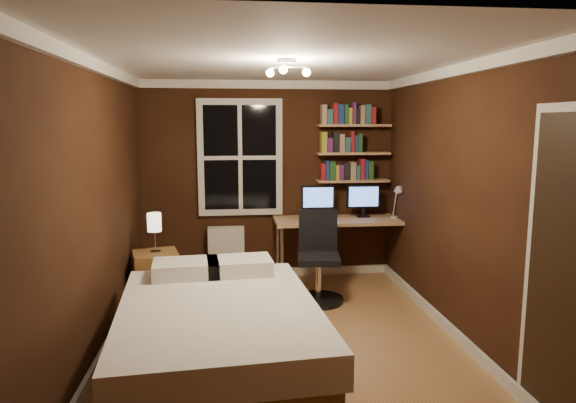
{
  "coord_description": "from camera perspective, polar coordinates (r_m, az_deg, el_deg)",
  "views": [
    {
      "loc": [
        -0.47,
        -4.41,
        1.98
      ],
      "look_at": [
        0.07,
        0.45,
        1.23
      ],
      "focal_mm": 32.0,
      "sensor_mm": 36.0,
      "label": 1
    }
  ],
  "objects": [
    {
      "name": "floor",
      "position": [
        4.85,
        -0.27,
        -15.37
      ],
      "size": [
        4.2,
        4.2,
        0.0
      ],
      "primitive_type": "plane",
      "color": "#98673C",
      "rests_on": "ground"
    },
    {
      "name": "wall_back",
      "position": [
        6.56,
        -2.25,
        2.32
      ],
      "size": [
        3.2,
        0.04,
        2.5
      ],
      "primitive_type": "cube",
      "color": "black",
      "rests_on": "ground"
    },
    {
      "name": "wall_left",
      "position": [
        4.61,
        -20.49,
        -0.98
      ],
      "size": [
        0.04,
        4.2,
        2.5
      ],
      "primitive_type": "cube",
      "color": "black",
      "rests_on": "ground"
    },
    {
      "name": "wall_right",
      "position": [
        4.92,
        18.57,
        -0.28
      ],
      "size": [
        0.04,
        4.2,
        2.5
      ],
      "primitive_type": "cube",
      "color": "black",
      "rests_on": "ground"
    },
    {
      "name": "ceiling",
      "position": [
        4.46,
        -0.3,
        15.4
      ],
      "size": [
        3.2,
        4.2,
        0.02
      ],
      "primitive_type": "cube",
      "color": "white",
      "rests_on": "wall_back"
    },
    {
      "name": "window",
      "position": [
        6.49,
        -5.34,
        4.88
      ],
      "size": [
        1.06,
        0.06,
        1.46
      ],
      "primitive_type": "cube",
      "color": "silver",
      "rests_on": "wall_back"
    },
    {
      "name": "door",
      "position": [
        3.65,
        28.57,
        -7.57
      ],
      "size": [
        0.03,
        0.82,
        2.05
      ],
      "primitive_type": null,
      "color": "black",
      "rests_on": "ground"
    },
    {
      "name": "ceiling_fixture",
      "position": [
        4.35,
        -0.15,
        14.24
      ],
      "size": [
        0.44,
        0.44,
        0.18
      ],
      "primitive_type": null,
      "color": "beige",
      "rests_on": "ceiling"
    },
    {
      "name": "bookshelf_lower",
      "position": [
        6.61,
        7.21,
        2.31
      ],
      "size": [
        0.92,
        0.22,
        0.03
      ],
      "primitive_type": "cube",
      "color": "tan",
      "rests_on": "wall_back"
    },
    {
      "name": "books_row_lower",
      "position": [
        6.6,
        7.23,
        3.43
      ],
      "size": [
        0.66,
        0.16,
        0.23
      ],
      "primitive_type": null,
      "color": "maroon",
      "rests_on": "bookshelf_lower"
    },
    {
      "name": "bookshelf_middle",
      "position": [
        6.58,
        7.27,
        5.34
      ],
      "size": [
        0.92,
        0.22,
        0.03
      ],
      "primitive_type": "cube",
      "color": "tan",
      "rests_on": "wall_back"
    },
    {
      "name": "books_row_middle",
      "position": [
        6.58,
        7.29,
        6.47
      ],
      "size": [
        0.48,
        0.16,
        0.23
      ],
      "primitive_type": null,
      "color": "navy",
      "rests_on": "bookshelf_middle"
    },
    {
      "name": "bookshelf_upper",
      "position": [
        6.57,
        7.33,
        8.38
      ],
      "size": [
        0.92,
        0.22,
        0.03
      ],
      "primitive_type": "cube",
      "color": "tan",
      "rests_on": "wall_back"
    },
    {
      "name": "books_row_upper",
      "position": [
        6.57,
        7.35,
        9.52
      ],
      "size": [
        0.66,
        0.16,
        0.23
      ],
      "primitive_type": null,
      "color": "#225123",
      "rests_on": "bookshelf_upper"
    },
    {
      "name": "bed",
      "position": [
        4.26,
        -7.69,
        -14.47
      ],
      "size": [
        1.7,
        2.24,
        0.72
      ],
      "rotation": [
        0.0,
        0.0,
        0.08
      ],
      "color": "brown",
      "rests_on": "ground"
    },
    {
      "name": "nightstand",
      "position": [
        5.88,
        -14.4,
        -8.25
      ],
      "size": [
        0.56,
        0.56,
        0.59
      ],
      "primitive_type": "cube",
      "rotation": [
        0.0,
        0.0,
        0.23
      ],
      "color": "brown",
      "rests_on": "ground"
    },
    {
      "name": "bedside_lamp",
      "position": [
        5.75,
        -14.59,
        -3.39
      ],
      "size": [
        0.15,
        0.15,
        0.43
      ],
      "primitive_type": null,
      "color": "beige",
      "rests_on": "nightstand"
    },
    {
      "name": "radiator",
      "position": [
        6.59,
        -6.86,
        -5.75
      ],
      "size": [
        0.45,
        0.16,
        0.68
      ],
      "primitive_type": "cube",
      "color": "beige",
      "rests_on": "ground"
    },
    {
      "name": "desk",
      "position": [
        6.44,
        6.05,
        -2.42
      ],
      "size": [
        1.69,
        0.63,
        0.8
      ],
      "color": "tan",
      "rests_on": "ground"
    },
    {
      "name": "monitor_left",
      "position": [
        6.42,
        3.35,
        -0.03
      ],
      "size": [
        0.42,
        0.12,
        0.41
      ],
      "primitive_type": null,
      "color": "black",
      "rests_on": "desk"
    },
    {
      "name": "monitor_right",
      "position": [
        6.54,
        8.36,
        0.06
      ],
      "size": [
        0.42,
        0.12,
        0.41
      ],
      "primitive_type": null,
      "color": "black",
      "rests_on": "desk"
    },
    {
      "name": "desk_lamp",
      "position": [
        6.5,
        12.01,
        0.04
      ],
      "size": [
        0.14,
        0.32,
        0.44
      ],
      "primitive_type": null,
      "color": "silver",
      "rests_on": "desk"
    },
    {
      "name": "office_chair",
      "position": [
        5.78,
        3.39,
        -7.31
      ],
      "size": [
        0.56,
        0.56,
        1.01
      ],
      "rotation": [
        0.0,
        0.0,
        -0.12
      ],
      "color": "black",
      "rests_on": "ground"
    }
  ]
}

